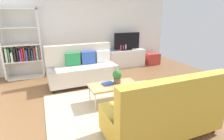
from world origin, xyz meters
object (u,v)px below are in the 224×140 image
(storage_trunk, at_px, (152,59))
(tv, at_px, (127,42))
(couch_green, at_px, (164,112))
(bottle_0, at_px, (121,48))
(bottle_2, at_px, (126,47))
(bookshelf, at_px, (22,48))
(tv_console, at_px, (126,58))
(potted_plant, at_px, (117,76))
(vase_1, at_px, (116,48))
(bottle_1, at_px, (123,48))
(table_book_0, at_px, (108,83))
(vase_0, at_px, (112,49))
(couch_beige, at_px, (82,68))
(coffee_table, at_px, (114,86))

(storage_trunk, bearing_deg, tv, 175.84)
(couch_green, distance_m, bottle_0, 4.02)
(bottle_2, bearing_deg, bookshelf, 179.01)
(tv_console, distance_m, bottle_0, 0.50)
(tv, bearing_deg, potted_plant, -120.51)
(vase_1, distance_m, bottle_1, 0.28)
(tv, height_order, table_book_0, tv)
(vase_0, xyz_separation_m, bottle_1, (0.43, -0.09, 0.03))
(couch_beige, distance_m, tv_console, 2.21)
(bottle_1, bearing_deg, coffee_table, -119.49)
(storage_trunk, bearing_deg, table_book_0, -139.77)
(potted_plant, distance_m, vase_0, 2.64)
(potted_plant, bearing_deg, table_book_0, 174.64)
(vase_0, bearing_deg, couch_green, -99.59)
(bookshelf, distance_m, bottle_1, 3.37)
(coffee_table, bearing_deg, bottle_2, 58.85)
(bookshelf, distance_m, bottle_0, 3.26)
(storage_trunk, relative_size, bottle_2, 2.34)
(couch_beige, relative_size, table_book_0, 8.06)
(bottle_0, relative_size, bottle_2, 0.95)
(table_book_0, xyz_separation_m, bottle_1, (1.50, 2.39, 0.30))
(storage_trunk, bearing_deg, coffee_table, -137.73)
(couch_green, xyz_separation_m, vase_1, (0.84, 3.97, 0.28))
(storage_trunk, height_order, vase_1, vase_1)
(tv_console, distance_m, storage_trunk, 1.11)
(coffee_table, xyz_separation_m, potted_plant, (0.11, 0.05, 0.20))
(couch_green, relative_size, potted_plant, 6.09)
(tv_console, bearing_deg, bottle_2, -142.75)
(tv_console, relative_size, tv, 1.40)
(potted_plant, relative_size, vase_0, 2.38)
(tv_console, bearing_deg, coffee_table, -121.62)
(vase_0, bearing_deg, coffee_table, -110.61)
(storage_trunk, bearing_deg, bottle_2, 177.02)
(table_book_0, xyz_separation_m, bottle_2, (1.60, 2.39, 0.31))
(tv, bearing_deg, bottle_0, -175.51)
(vase_1, bearing_deg, storage_trunk, -5.68)
(coffee_table, xyz_separation_m, bottle_2, (1.49, 2.46, 0.36))
(couch_green, height_order, tv_console, couch_green)
(tv_console, relative_size, storage_trunk, 2.69)
(couch_green, bearing_deg, potted_plant, 96.04)
(table_book_0, xyz_separation_m, bottle_0, (1.39, 2.39, 0.31))
(bottle_1, bearing_deg, potted_plant, -118.05)
(table_book_0, bearing_deg, vase_0, 66.65)
(tv_console, xyz_separation_m, bookshelf, (-3.51, 0.02, 0.64))
(potted_plant, height_order, bottle_1, bottle_1)
(bookshelf, bearing_deg, bottle_2, -0.99)
(couch_green, xyz_separation_m, tv_console, (1.25, 3.92, -0.12))
(storage_trunk, height_order, bottle_0, bottle_0)
(coffee_table, bearing_deg, bottle_1, 60.51)
(potted_plant, relative_size, bottle_2, 1.42)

